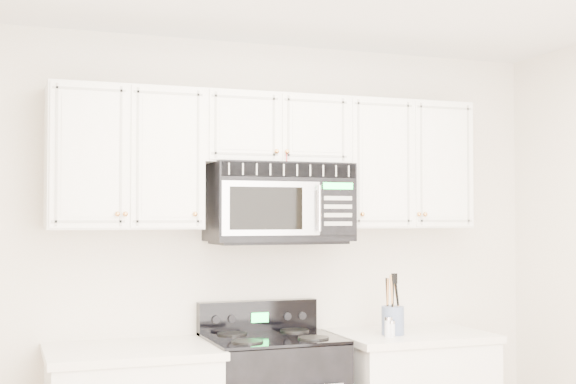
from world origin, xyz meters
name	(u,v)px	position (x,y,z in m)	size (l,w,h in m)	color
room	(405,293)	(0.00, 0.00, 1.30)	(3.51, 3.51, 2.61)	#8C694A
upper_cabinets	(271,155)	(0.00, 1.58, 1.93)	(2.44, 0.37, 0.75)	silver
microwave	(279,202)	(0.03, 1.55, 1.67)	(0.79, 0.44, 0.43)	black
utensil_crock	(393,319)	(0.66, 1.38, 1.01)	(0.13, 0.13, 0.34)	#44517C
shaker_salt	(388,327)	(0.60, 1.31, 0.98)	(0.05, 0.05, 0.11)	silver
shaker_pepper	(392,329)	(0.61, 1.30, 0.97)	(0.04, 0.04, 0.09)	silver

